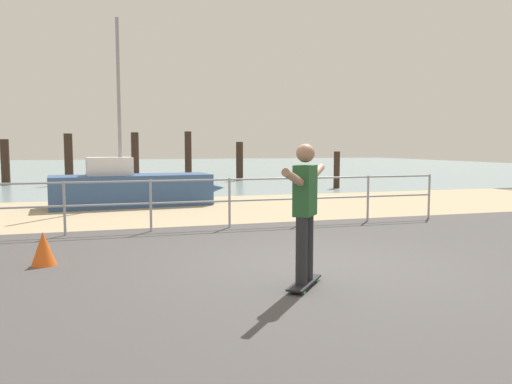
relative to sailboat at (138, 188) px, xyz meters
The scene contains 14 objects.
ground_plane 9.35m from the sailboat, 77.86° to the right, with size 24.00×10.00×0.04m, color #474444.
beach_strip 2.32m from the sailboat, 29.84° to the right, with size 24.00×6.00×0.04m, color tan.
sea_surface 26.95m from the sailboat, 85.82° to the left, with size 72.00×50.00×0.04m, color #849EA3.
railing_fence 4.60m from the sailboat, 80.07° to the right, with size 11.27×0.05×1.05m.
sailboat is the anchor object (origin of this frame).
skateboard 9.20m from the sailboat, 81.12° to the right, with size 0.66×0.75×0.08m.
skateboarder 9.20m from the sailboat, 81.12° to the right, with size 0.98×1.18×1.65m.
groyne_post_0 10.67m from the sailboat, 118.27° to the left, with size 0.36×0.36×2.01m, color #332319.
groyne_post_1 9.21m from the sailboat, 105.26° to the left, with size 0.36×0.36×2.26m, color #332319.
groyne_post_2 4.87m from the sailboat, 87.53° to the left, with size 0.28×0.28×2.22m, color #332319.
groyne_post_3 9.29m from the sailboat, 72.18° to the left, with size 0.32×0.32×2.39m, color #332319.
groyne_post_4 10.86m from the sailboat, 59.77° to the left, with size 0.34×0.34×1.92m, color #332319.
groyne_post_5 8.99m from the sailboat, 25.81° to the left, with size 0.25×0.25×1.50m, color #332319.
traffic_cone 7.21m from the sailboat, 103.78° to the right, with size 0.36×0.36×0.50m, color #E55919.
Camera 1 is at (-2.79, -6.43, 1.71)m, focal length 35.17 mm.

